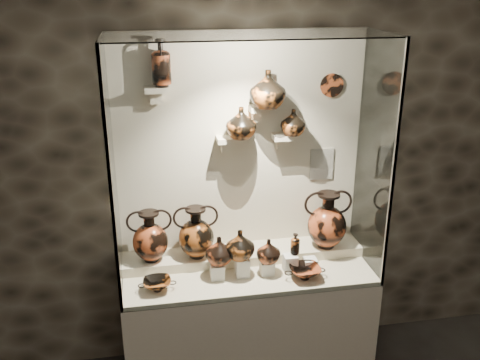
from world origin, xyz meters
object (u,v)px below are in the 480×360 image
object	(u,v)px
lekythos_small	(295,243)
ovoid_vase_b	(268,89)
jug_a	(219,250)
kylix_right	(305,271)
amphora_mid	(196,232)
amphora_right	(327,220)
kylix_left	(157,284)
ovoid_vase_c	(293,122)
jug_b	(240,245)
lekythos_tall	(161,61)
jug_c	(268,251)
ovoid_vase_a	(241,123)
amphora_left	(150,236)

from	to	relation	value
lekythos_small	ovoid_vase_b	xyz separation A→B (m)	(-0.16, 0.21, 1.00)
lekythos_small	jug_a	bearing A→B (deg)	-169.73
jug_a	kylix_right	distance (m)	0.59
amphora_mid	amphora_right	bearing A→B (deg)	-14.44
ovoid_vase_b	jug_a	bearing A→B (deg)	-148.68
amphora_mid	kylix_left	bearing A→B (deg)	-149.03
ovoid_vase_c	jug_b	bearing A→B (deg)	-137.58
amphora_mid	kylix_right	size ratio (longest dim) A/B	1.38
lekythos_tall	jug_c	bearing A→B (deg)	-2.79
amphora_right	ovoid_vase_a	distance (m)	0.94
kylix_right	ovoid_vase_a	size ratio (longest dim) A/B	1.26
kylix_right	lekythos_tall	xyz separation A→B (m)	(-0.86, 0.39, 1.35)
amphora_right	jug_b	size ratio (longest dim) A/B	2.03
amphora_left	lekythos_small	bearing A→B (deg)	-24.34
jug_b	ovoid_vase_b	size ratio (longest dim) A/B	0.83
amphora_mid	lekythos_small	distance (m)	0.67
jug_c	kylix_right	world-z (taller)	jug_c
kylix_left	ovoid_vase_a	size ratio (longest dim) A/B	1.10
kylix_right	ovoid_vase_b	xyz separation A→B (m)	(-0.20, 0.33, 1.16)
lekythos_small	ovoid_vase_b	size ratio (longest dim) A/B	0.70
amphora_left	lekythos_tall	bearing A→B (deg)	16.52
amphora_mid	ovoid_vase_c	size ratio (longest dim) A/B	2.08
amphora_right	jug_b	bearing A→B (deg)	-176.29
kylix_left	ovoid_vase_c	world-z (taller)	ovoid_vase_c
jug_b	lekythos_small	distance (m)	0.38
amphora_right	ovoid_vase_a	bearing A→B (deg)	162.87
lekythos_tall	ovoid_vase_b	bearing A→B (deg)	16.96
kylix_right	ovoid_vase_c	size ratio (longest dim) A/B	1.50
ovoid_vase_c	ovoid_vase_a	bearing A→B (deg)	-167.01
kylix_left	ovoid_vase_b	distance (m)	1.43
jug_b	kylix_right	xyz separation A→B (m)	(0.42, -0.11, -0.18)
lekythos_small	kylix_left	world-z (taller)	lekythos_small
jug_c	kylix_right	bearing A→B (deg)	-24.90
amphora_left	ovoid_vase_a	bearing A→B (deg)	-9.68
amphora_right	jug_a	size ratio (longest dim) A/B	2.16
jug_a	lekythos_tall	size ratio (longest dim) A/B	0.59
kylix_right	lekythos_tall	distance (m)	1.64
jug_c	lekythos_tall	world-z (taller)	lekythos_tall
amphora_right	jug_c	size ratio (longest dim) A/B	2.48
kylix_right	amphora_right	bearing A→B (deg)	62.69
jug_c	kylix_right	distance (m)	0.28
jug_a	ovoid_vase_c	size ratio (longest dim) A/B	1.09
ovoid_vase_b	kylix_left	bearing A→B (deg)	-157.40
jug_c	ovoid_vase_b	size ratio (longest dim) A/B	0.68
lekythos_small	kylix_right	size ratio (longest dim) A/B	0.64
ovoid_vase_c	jug_c	bearing A→B (deg)	-118.52
ovoid_vase_a	ovoid_vase_c	bearing A→B (deg)	22.40
amphora_mid	lekythos_small	xyz separation A→B (m)	(0.65, -0.18, -0.05)
jug_b	jug_c	bearing A→B (deg)	-27.79
amphora_left	ovoid_vase_a	xyz separation A→B (m)	(0.63, 0.04, 0.74)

